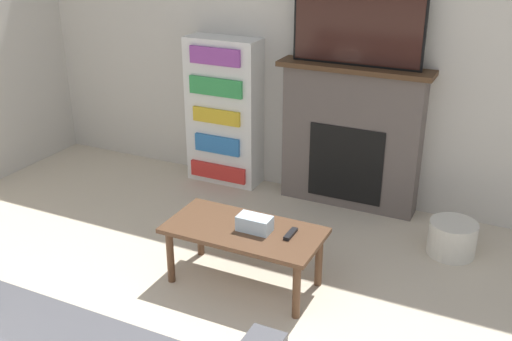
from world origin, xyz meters
TOP-DOWN VIEW (x-y plane):
  - wall_back at (0.00, 3.94)m, footprint 6.53×0.06m
  - fireplace at (0.30, 3.80)m, footprint 1.23×0.28m
  - tv at (0.30, 3.78)m, footprint 1.03×0.03m
  - coffee_table at (0.05, 2.34)m, footprint 1.02×0.51m
  - tissue_box at (0.13, 2.35)m, footprint 0.22×0.12m
  - remote_control at (0.36, 2.39)m, footprint 0.04×0.15m
  - bookshelf at (-0.87, 3.78)m, footprint 0.66×0.29m
  - storage_basket at (1.24, 3.33)m, footprint 0.34×0.34m

SIDE VIEW (x-z plane):
  - storage_basket at x=1.24m, z-range 0.00..0.25m
  - coffee_table at x=0.05m, z-range 0.15..0.56m
  - remote_control at x=0.36m, z-range 0.41..0.43m
  - tissue_box at x=0.13m, z-range 0.41..0.51m
  - fireplace at x=0.30m, z-range 0.00..1.20m
  - bookshelf at x=-0.87m, z-range 0.00..1.31m
  - wall_back at x=0.00m, z-range 0.00..2.70m
  - tv at x=0.30m, z-range 1.19..1.77m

